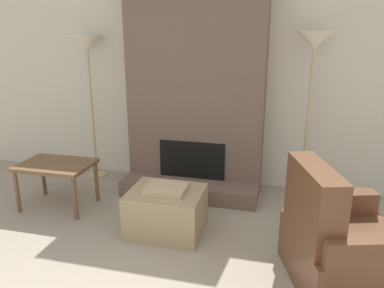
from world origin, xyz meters
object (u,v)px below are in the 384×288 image
Objects in this scene: armchair at (338,249)px; floor_lamp_right at (314,50)px; side_table at (56,169)px; floor_lamp_left at (87,51)px; ottoman at (166,211)px.

floor_lamp_right is at bearing -9.27° from armchair.
side_table is 0.42× the size of floor_lamp_left.
side_table is at bearing -87.67° from floor_lamp_left.
ottoman is 1.58m from armchair.
floor_lamp_left reaches higher than side_table.
floor_lamp_left is at bearing 180.00° from floor_lamp_right.
floor_lamp_right reaches higher than armchair.
side_table is at bearing 60.10° from armchair.
ottoman is 1.38m from side_table.
floor_lamp_right is at bearing -0.00° from floor_lamp_left.
side_table is at bearing 170.04° from ottoman.
ottoman is 0.91× the size of side_table.
floor_lamp_left is (-0.04, 0.95, 1.21)m from side_table.
armchair reaches higher than side_table.
ottoman is at bearing -9.96° from side_table.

